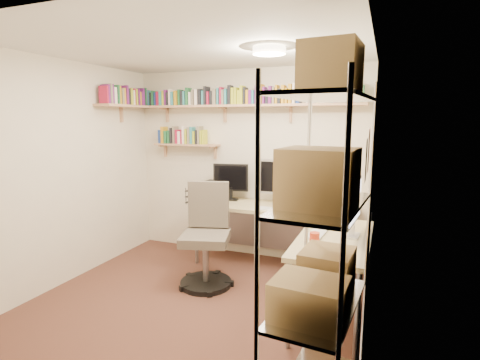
% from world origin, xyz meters
% --- Properties ---
extents(ground, '(3.20, 3.20, 0.00)m').
position_xyz_m(ground, '(0.00, 0.00, 0.00)').
color(ground, '#48271E').
rests_on(ground, ground).
extents(room_shell, '(3.24, 3.04, 2.52)m').
position_xyz_m(room_shell, '(0.00, 0.00, 1.55)').
color(room_shell, beige).
rests_on(room_shell, ground).
extents(wall_shelves, '(3.12, 1.09, 0.79)m').
position_xyz_m(wall_shelves, '(-0.41, 1.29, 2.03)').
color(wall_shelves, tan).
rests_on(wall_shelves, ground).
extents(corner_desk, '(2.26, 1.99, 1.35)m').
position_xyz_m(corner_desk, '(0.59, 0.93, 0.77)').
color(corner_desk, '#D3C389').
rests_on(corner_desk, ground).
extents(office_chair, '(0.63, 0.64, 1.15)m').
position_xyz_m(office_chair, '(-0.08, 0.43, 0.48)').
color(office_chair, black).
rests_on(office_chair, ground).
extents(wire_rack, '(0.52, 0.93, 2.26)m').
position_xyz_m(wire_rack, '(1.42, -1.11, 1.32)').
color(wire_rack, silver).
rests_on(wire_rack, ground).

